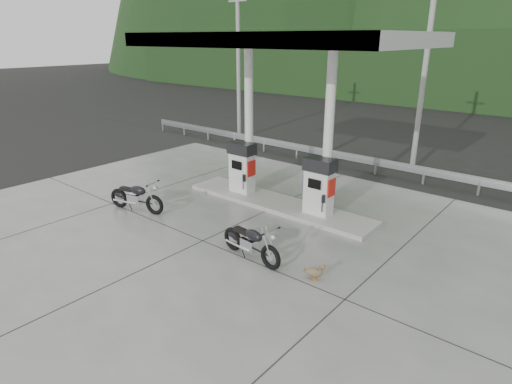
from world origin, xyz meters
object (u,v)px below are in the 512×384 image
Objects in this scene: gas_pump_right at (319,186)px; motorcycle_right at (251,243)px; duck at (314,273)px; motorcycle_left at (136,197)px; gas_pump_left at (242,167)px.

motorcycle_right is (0.12, -3.41, -0.59)m from gas_pump_right.
gas_pump_right reaches higher than duck.
motorcycle_right is at bearing 163.98° from duck.
motorcycle_left is (-4.91, -3.33, -0.58)m from gas_pump_right.
gas_pump_left is 1.00× the size of gas_pump_right.
gas_pump_right is 3.49× the size of duck.
gas_pump_left is 3.49× the size of duck.
gas_pump_right is 3.86m from duck.
motorcycle_left is at bearing -117.17° from gas_pump_left.
motorcycle_left reaches higher than motorcycle_right.
gas_pump_left reaches higher than motorcycle_left.
gas_pump_right reaches higher than motorcycle_right.
motorcycle_right is (3.32, -3.41, -0.59)m from gas_pump_left.
motorcycle_left is 5.02m from motorcycle_right.
duck is (5.12, -3.24, -0.86)m from gas_pump_left.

